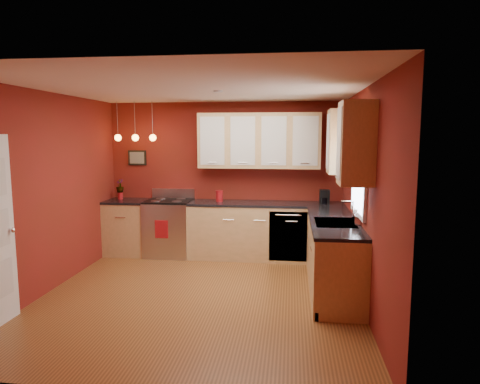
# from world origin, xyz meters

# --- Properties ---
(floor) EXTENTS (4.20, 4.20, 0.00)m
(floor) POSITION_xyz_m (0.00, 0.00, 0.00)
(floor) COLOR brown
(floor) RESTS_ON ground
(ceiling) EXTENTS (4.00, 4.20, 0.02)m
(ceiling) POSITION_xyz_m (0.00, 0.00, 2.60)
(ceiling) COLOR white
(ceiling) RESTS_ON wall_back
(wall_back) EXTENTS (4.00, 0.02, 2.60)m
(wall_back) POSITION_xyz_m (0.00, 2.10, 1.30)
(wall_back) COLOR maroon
(wall_back) RESTS_ON floor
(wall_front) EXTENTS (4.00, 0.02, 2.60)m
(wall_front) POSITION_xyz_m (0.00, -2.10, 1.30)
(wall_front) COLOR maroon
(wall_front) RESTS_ON floor
(wall_left) EXTENTS (0.02, 4.20, 2.60)m
(wall_left) POSITION_xyz_m (-2.00, 0.00, 1.30)
(wall_left) COLOR maroon
(wall_left) RESTS_ON floor
(wall_right) EXTENTS (0.02, 4.20, 2.60)m
(wall_right) POSITION_xyz_m (2.00, 0.00, 1.30)
(wall_right) COLOR maroon
(wall_right) RESTS_ON floor
(base_cabinets_back_left) EXTENTS (0.70, 0.60, 0.90)m
(base_cabinets_back_left) POSITION_xyz_m (-1.65, 1.80, 0.45)
(base_cabinets_back_left) COLOR tan
(base_cabinets_back_left) RESTS_ON floor
(base_cabinets_back_right) EXTENTS (2.54, 0.60, 0.90)m
(base_cabinets_back_right) POSITION_xyz_m (0.73, 1.80, 0.45)
(base_cabinets_back_right) COLOR tan
(base_cabinets_back_right) RESTS_ON floor
(base_cabinets_right) EXTENTS (0.60, 2.10, 0.90)m
(base_cabinets_right) POSITION_xyz_m (1.70, 0.45, 0.45)
(base_cabinets_right) COLOR tan
(base_cabinets_right) RESTS_ON floor
(counter_back_left) EXTENTS (0.70, 0.62, 0.04)m
(counter_back_left) POSITION_xyz_m (-1.65, 1.80, 0.92)
(counter_back_left) COLOR black
(counter_back_left) RESTS_ON base_cabinets_back_left
(counter_back_right) EXTENTS (2.54, 0.62, 0.04)m
(counter_back_right) POSITION_xyz_m (0.73, 1.80, 0.92)
(counter_back_right) COLOR black
(counter_back_right) RESTS_ON base_cabinets_back_right
(counter_right) EXTENTS (0.62, 2.10, 0.04)m
(counter_right) POSITION_xyz_m (1.70, 0.45, 0.92)
(counter_right) COLOR black
(counter_right) RESTS_ON base_cabinets_right
(gas_range) EXTENTS (0.76, 0.64, 1.11)m
(gas_range) POSITION_xyz_m (-0.92, 1.80, 0.48)
(gas_range) COLOR #B8B9BD
(gas_range) RESTS_ON floor
(dishwasher_front) EXTENTS (0.60, 0.02, 0.80)m
(dishwasher_front) POSITION_xyz_m (1.10, 1.51, 0.45)
(dishwasher_front) COLOR #B8B9BD
(dishwasher_front) RESTS_ON base_cabinets_back_right
(sink) EXTENTS (0.50, 0.70, 0.33)m
(sink) POSITION_xyz_m (1.70, 0.30, 0.92)
(sink) COLOR gray
(sink) RESTS_ON counter_right
(window) EXTENTS (0.06, 1.02, 1.22)m
(window) POSITION_xyz_m (1.97, 0.30, 1.69)
(window) COLOR white
(window) RESTS_ON wall_right
(upper_cabinets_back) EXTENTS (2.00, 0.35, 0.90)m
(upper_cabinets_back) POSITION_xyz_m (0.60, 1.93, 1.95)
(upper_cabinets_back) COLOR tan
(upper_cabinets_back) RESTS_ON wall_back
(upper_cabinets_right) EXTENTS (0.35, 1.95, 0.90)m
(upper_cabinets_right) POSITION_xyz_m (1.82, 0.32, 1.95)
(upper_cabinets_right) COLOR tan
(upper_cabinets_right) RESTS_ON wall_right
(wall_picture) EXTENTS (0.32, 0.03, 0.26)m
(wall_picture) POSITION_xyz_m (-1.55, 2.08, 1.65)
(wall_picture) COLOR black
(wall_picture) RESTS_ON wall_back
(pendant_lights) EXTENTS (0.71, 0.11, 0.66)m
(pendant_lights) POSITION_xyz_m (-1.45, 1.75, 2.01)
(pendant_lights) COLOR gray
(pendant_lights) RESTS_ON ceiling
(red_canister) EXTENTS (0.12, 0.12, 0.19)m
(red_canister) POSITION_xyz_m (-0.05, 1.82, 1.03)
(red_canister) COLOR maroon
(red_canister) RESTS_ON counter_back_right
(red_vase) EXTENTS (0.09, 0.09, 0.14)m
(red_vase) POSITION_xyz_m (-1.80, 1.87, 1.01)
(red_vase) COLOR maroon
(red_vase) RESTS_ON counter_back_left
(flowers) EXTENTS (0.17, 0.17, 0.23)m
(flowers) POSITION_xyz_m (-1.80, 1.87, 1.18)
(flowers) COLOR maroon
(flowers) RESTS_ON red_vase
(coffee_maker) EXTENTS (0.16, 0.16, 0.23)m
(coffee_maker) POSITION_xyz_m (1.68, 1.80, 1.04)
(coffee_maker) COLOR black
(coffee_maker) RESTS_ON counter_back_right
(soap_pump) EXTENTS (0.11, 0.11, 0.20)m
(soap_pump) POSITION_xyz_m (1.95, 0.17, 1.04)
(soap_pump) COLOR white
(soap_pump) RESTS_ON counter_right
(dish_towel) EXTENTS (0.22, 0.01, 0.29)m
(dish_towel) POSITION_xyz_m (-0.95, 1.47, 0.52)
(dish_towel) COLOR maroon
(dish_towel) RESTS_ON gas_range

